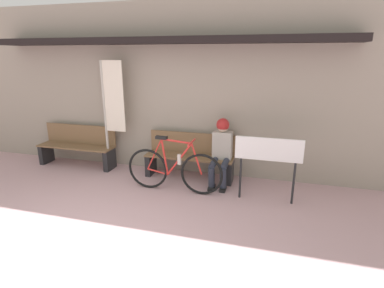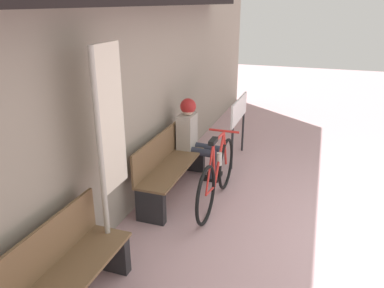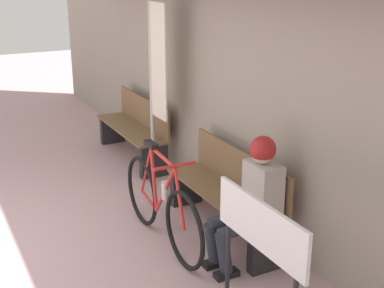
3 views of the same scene
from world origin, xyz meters
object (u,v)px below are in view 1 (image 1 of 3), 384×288
object	(u,v)px
park_bench_near	(190,157)
bicycle	(174,170)
park_bench_far	(78,147)
signboard	(268,154)
person_seated	(221,147)
banner_pole	(111,104)

from	to	relation	value
park_bench_near	bicycle	world-z (taller)	bicycle
park_bench_near	park_bench_far	world-z (taller)	same
bicycle	signboard	distance (m)	1.57
person_seated	banner_pole	distance (m)	2.27
banner_pole	person_seated	bearing A→B (deg)	-1.78
park_bench_far	park_bench_near	bearing A→B (deg)	0.01
banner_pole	signboard	world-z (taller)	banner_pole
banner_pole	park_bench_far	bearing A→B (deg)	176.86
park_bench_near	signboard	distance (m)	1.61
banner_pole	signboard	xyz separation A→B (m)	(2.99, -0.56, -0.56)
bicycle	person_seated	distance (m)	0.94
bicycle	banner_pole	bearing A→B (deg)	157.03
park_bench_far	signboard	xyz separation A→B (m)	(3.88, -0.61, 0.40)
banner_pole	bicycle	bearing A→B (deg)	-22.97
park_bench_near	park_bench_far	size ratio (longest dim) A/B	1.01
person_seated	banner_pole	xyz separation A→B (m)	(-2.17, 0.07, 0.67)
bicycle	park_bench_far	distance (m)	2.46
person_seated	park_bench_far	size ratio (longest dim) A/B	0.73
signboard	person_seated	bearing A→B (deg)	148.87
park_bench_far	signboard	distance (m)	3.95
park_bench_far	signboard	world-z (taller)	signboard
bicycle	park_bench_far	xyz separation A→B (m)	(-2.36, 0.67, 0.00)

